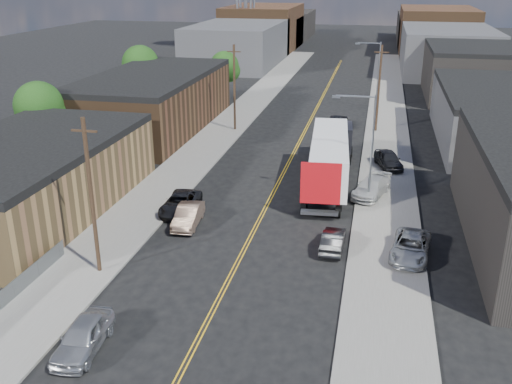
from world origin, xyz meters
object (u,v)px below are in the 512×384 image
at_px(car_left_b, 188,216).
at_px(car_right_lot_b, 371,187).
at_px(car_right_lot_c, 389,159).
at_px(car_right_lot_a, 411,247).
at_px(car_left_c, 180,203).
at_px(car_right_oncoming, 333,240).
at_px(semi_truck, 331,154).
at_px(car_left_a, 83,336).
at_px(car_ahead_truck, 337,122).

bearing_deg(car_left_b, car_right_lot_b, 28.44).
bearing_deg(car_right_lot_c, car_left_b, -148.67).
relative_size(car_right_lot_b, car_right_lot_c, 1.08).
bearing_deg(car_right_lot_a, car_left_c, 173.95).
relative_size(car_right_oncoming, car_right_lot_b, 0.81).
bearing_deg(car_left_b, car_right_oncoming, -13.58).
bearing_deg(car_left_b, semi_truck, 46.25).
distance_m(car_right_lot_a, car_right_lot_b, 10.93).
bearing_deg(car_left_a, car_right_lot_c, 61.43).
height_order(car_right_oncoming, car_right_lot_b, car_right_lot_b).
relative_size(semi_truck, car_right_lot_c, 3.77).
bearing_deg(car_right_lot_c, car_right_lot_b, -117.14).
xyz_separation_m(car_left_a, car_right_lot_b, (13.50, 24.03, 0.10)).
height_order(car_right_oncoming, car_right_lot_a, car_right_lot_a).
bearing_deg(car_right_oncoming, car_left_b, -7.58).
height_order(car_left_a, car_left_c, car_left_a).
bearing_deg(car_left_b, car_left_c, 117.03).
distance_m(car_right_lot_b, car_right_lot_c, 7.97).
xyz_separation_m(car_left_a, car_right_lot_c, (14.90, 31.87, 0.16)).
distance_m(car_left_a, car_left_c, 17.78).
height_order(semi_truck, car_left_c, semi_truck).
distance_m(semi_truck, car_left_c, 14.46).
bearing_deg(car_left_c, car_right_lot_b, 21.64).
xyz_separation_m(semi_truck, car_left_c, (-10.87, -9.33, -1.91)).
relative_size(semi_truck, car_left_a, 3.81).
height_order(car_right_oncoming, car_ahead_truck, car_right_oncoming).
relative_size(semi_truck, car_right_lot_a, 3.43).
bearing_deg(semi_truck, car_right_lot_b, -43.65).
relative_size(car_left_c, car_ahead_truck, 1.07).
height_order(car_left_c, car_right_lot_c, car_right_lot_c).
xyz_separation_m(car_left_a, car_right_lot_a, (16.30, 13.47, 0.08)).
bearing_deg(car_right_lot_b, car_right_lot_c, 98.39).
bearing_deg(semi_truck, car_left_a, -114.25).
bearing_deg(car_ahead_truck, car_right_lot_c, -66.05).
bearing_deg(car_right_lot_b, car_ahead_truck, 120.27).
bearing_deg(car_left_c, car_left_b, -60.09).
bearing_deg(car_ahead_truck, car_left_b, -104.44).
relative_size(car_left_a, car_ahead_truck, 0.96).
bearing_deg(car_right_lot_b, car_left_a, -100.80).
bearing_deg(car_right_lot_a, car_right_oncoming, -175.20).
relative_size(car_left_b, car_left_c, 0.88).
bearing_deg(car_right_lot_c, car_right_lot_a, -102.66).
xyz_separation_m(car_right_lot_b, car_ahead_truck, (-4.61, 22.16, -0.21)).
relative_size(semi_truck, car_right_lot_b, 3.49).
bearing_deg(car_left_c, car_right_oncoming, -19.72).
height_order(car_left_a, car_right_lot_a, same).
xyz_separation_m(semi_truck, car_right_lot_a, (6.53, -13.61, -1.76)).
relative_size(car_right_oncoming, car_right_lot_a, 0.80).
bearing_deg(car_right_oncoming, car_right_lot_a, 178.50).
xyz_separation_m(car_right_lot_b, car_right_lot_c, (1.40, 7.84, 0.06)).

